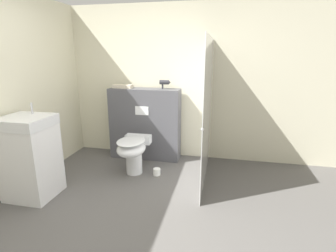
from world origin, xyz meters
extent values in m
plane|color=#565451|center=(0.00, 0.00, 0.00)|extent=(12.00, 12.00, 0.00)
cube|color=beige|center=(0.00, 2.23, 1.25)|extent=(8.00, 0.06, 2.50)
cube|color=#4C4C51|center=(-0.28, 2.00, 0.59)|extent=(1.17, 0.31, 1.18)
cube|color=white|center=(-0.28, 1.84, 0.85)|extent=(0.22, 0.01, 0.14)
cube|color=silver|center=(0.79, 1.43, 0.97)|extent=(0.01, 1.55, 1.94)
sphere|color=#B2B2B7|center=(0.79, 0.69, 0.93)|extent=(0.04, 0.04, 0.04)
cylinder|color=white|center=(-0.26, 1.35, 0.20)|extent=(0.24, 0.24, 0.40)
ellipsoid|color=white|center=(-0.26, 1.26, 0.42)|extent=(0.40, 0.53, 0.21)
ellipsoid|color=white|center=(-0.26, 1.26, 0.53)|extent=(0.39, 0.52, 0.02)
cube|color=white|center=(-0.26, 1.57, 0.46)|extent=(0.39, 0.15, 0.13)
cube|color=white|center=(-1.27, 0.48, 0.45)|extent=(0.55, 0.52, 0.89)
cube|color=white|center=(-1.27, 0.48, 0.95)|extent=(0.56, 0.53, 0.13)
cylinder|color=silver|center=(-1.27, 0.62, 1.09)|extent=(0.02, 0.02, 0.14)
cylinder|color=#2D2D33|center=(0.05, 2.03, 1.29)|extent=(0.15, 0.07, 0.07)
cone|color=#2D2D33|center=(0.14, 2.03, 1.29)|extent=(0.03, 0.06, 0.06)
cylinder|color=#2D2D33|center=(0.02, 2.03, 1.23)|extent=(0.03, 0.03, 0.10)
cube|color=beige|center=(-0.65, 2.00, 1.21)|extent=(0.32, 0.13, 0.06)
cylinder|color=white|center=(0.09, 1.35, 0.05)|extent=(0.11, 0.11, 0.10)
camera|label=1|loc=(1.01, -2.06, 1.72)|focal=28.00mm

